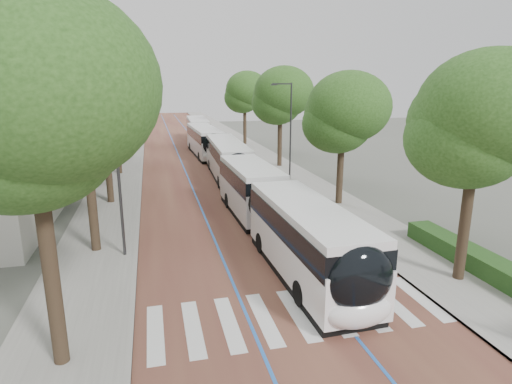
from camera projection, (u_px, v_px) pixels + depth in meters
ground at (302, 330)px, 14.42m from camera, size 160.00×160.00×0.00m
road at (190, 151)px, 52.04m from camera, size 11.00×140.00×0.02m
sidewalk_left at (126, 153)px, 50.29m from camera, size 4.00×140.00×0.12m
sidewalk_right at (250, 149)px, 53.76m from camera, size 4.00×140.00×0.12m
kerb_left at (143, 153)px, 50.73m from camera, size 0.20×140.00×0.14m
kerb_right at (235, 149)px, 53.33m from camera, size 0.20×140.00×0.14m
zebra_crossing at (297, 314)px, 15.40m from camera, size 10.55×3.60×0.01m
lane_line_left at (177, 152)px, 51.67m from camera, size 0.12×126.00×0.01m
lane_line_right at (203, 151)px, 52.41m from camera, size 0.12×126.00×0.01m
streetlight_far at (289, 124)px, 35.45m from camera, size 1.82×0.20×8.00m
lamp_post_left at (118, 173)px, 19.51m from camera, size 0.14×0.14×8.00m
trees_left at (108, 94)px, 31.97m from camera, size 6.11×60.81×10.21m
trees_right at (300, 103)px, 35.75m from camera, size 5.71×47.52×9.11m
lead_bus at (279, 215)px, 21.62m from camera, size 2.97×18.45×3.20m
bus_queued_0 at (228, 160)px, 36.71m from camera, size 2.95×12.48×3.20m
bus_queued_1 at (205, 142)px, 48.51m from camera, size 2.96×12.48×3.20m
bus_queued_2 at (198, 130)px, 60.42m from camera, size 2.93×12.47×3.20m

